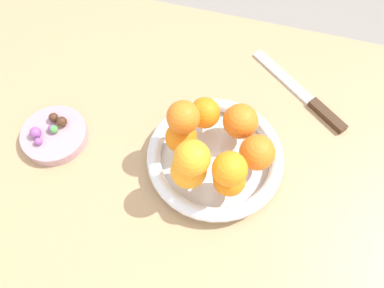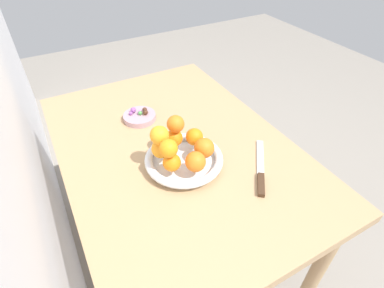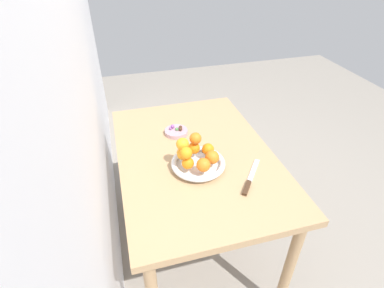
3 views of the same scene
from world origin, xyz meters
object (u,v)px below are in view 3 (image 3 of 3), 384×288
(orange_3, at_px, (183,154))
(candy_ball_1, at_px, (173,126))
(candy_dish, at_px, (176,132))
(knife, at_px, (250,179))
(orange_5, at_px, (203,165))
(dining_table, at_px, (195,167))
(fruit_bowl, at_px, (198,164))
(orange_6, at_px, (195,138))
(candy_ball_6, at_px, (181,127))
(candy_ball_2, at_px, (170,128))
(candy_ball_5, at_px, (177,129))
(orange_0, at_px, (212,157))
(candy_ball_3, at_px, (177,129))
(candy_ball_4, at_px, (180,129))
(orange_4, at_px, (188,163))
(candy_ball_0, at_px, (180,129))
(orange_1, at_px, (208,149))
(orange_8, at_px, (186,153))
(orange_2, at_px, (194,148))
(orange_7, at_px, (182,144))

(orange_3, distance_m, candy_ball_1, 0.31)
(candy_dish, relative_size, knife, 0.58)
(knife, bearing_deg, orange_5, 69.00)
(dining_table, xyz_separation_m, fruit_bowl, (-0.11, 0.02, 0.11))
(orange_6, bearing_deg, dining_table, -16.42)
(candy_dish, bearing_deg, fruit_bowl, -173.98)
(candy_ball_6, bearing_deg, knife, -156.38)
(candy_dish, xyz_separation_m, orange_5, (-0.39, -0.04, 0.06))
(candy_ball_2, distance_m, candy_ball_5, 0.04)
(fruit_bowl, height_order, knife, fruit_bowl)
(orange_0, xyz_separation_m, orange_3, (0.06, 0.12, -0.00))
(dining_table, relative_size, orange_0, 16.98)
(candy_ball_3, height_order, knife, candy_ball_3)
(candy_ball_2, distance_m, candy_ball_4, 0.06)
(candy_dish, height_order, orange_4, orange_4)
(candy_ball_5, bearing_deg, orange_4, 175.29)
(candy_ball_0, bearing_deg, orange_1, -164.91)
(candy_ball_0, bearing_deg, knife, -154.82)
(dining_table, distance_m, orange_8, 0.27)
(orange_2, xyz_separation_m, candy_ball_2, (0.26, 0.06, -0.04))
(fruit_bowl, distance_m, orange_1, 0.08)
(candy_ball_0, height_order, candy_ball_2, candy_ball_0)
(orange_3, distance_m, candy_ball_6, 0.30)
(orange_1, height_order, orange_2, same)
(orange_7, xyz_separation_m, candy_ball_0, (0.28, -0.05, -0.10))
(candy_dish, height_order, orange_8, orange_8)
(candy_ball_5, distance_m, knife, 0.51)
(fruit_bowl, height_order, orange_1, orange_1)
(orange_4, height_order, orange_6, orange_6)
(orange_4, bearing_deg, candy_ball_2, 0.53)
(candy_ball_2, distance_m, candy_ball_3, 0.03)
(orange_1, bearing_deg, orange_5, 152.47)
(candy_ball_2, relative_size, candy_ball_4, 0.73)
(candy_ball_1, bearing_deg, candy_ball_5, -148.80)
(orange_2, distance_m, candy_ball_1, 0.28)
(candy_ball_2, xyz_separation_m, knife, (-0.47, -0.26, -0.02))
(candy_ball_5, bearing_deg, candy_ball_6, -63.69)
(dining_table, bearing_deg, fruit_bowl, 170.65)
(orange_3, height_order, candy_ball_6, orange_3)
(candy_ball_3, height_order, candy_ball_6, candy_ball_6)
(dining_table, relative_size, candy_ball_0, 65.06)
(orange_7, bearing_deg, fruit_bowl, -110.76)
(orange_5, distance_m, orange_7, 0.13)
(orange_1, relative_size, candy_ball_1, 2.65)
(orange_8, height_order, candy_ball_0, orange_8)
(orange_1, bearing_deg, candy_ball_6, 12.89)
(orange_7, xyz_separation_m, candy_ball_4, (0.28, -0.06, -0.10))
(orange_0, distance_m, candy_ball_5, 0.36)
(orange_4, bearing_deg, knife, -113.07)
(orange_7, bearing_deg, candy_ball_0, -11.00)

